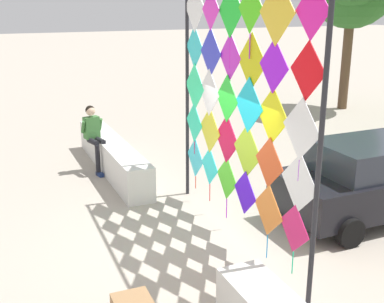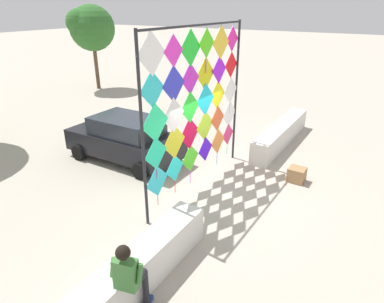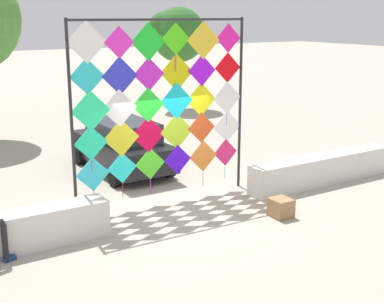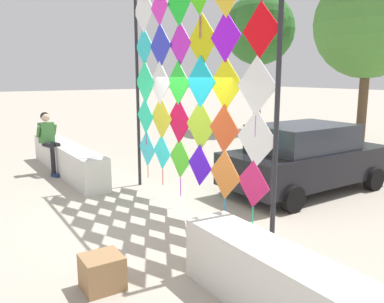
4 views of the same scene
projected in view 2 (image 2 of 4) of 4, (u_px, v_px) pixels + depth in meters
The scene contains 8 objects.
ground at pixel (218, 191), 9.34m from camera, with size 120.00×120.00×0.00m, color #ADA393.
plaza_ledge_left at pixel (120, 288), 5.65m from camera, with size 4.63×0.60×0.76m, color silver.
plaza_ledge_right at pixel (281, 134), 12.35m from camera, with size 4.63×0.60×0.76m, color silver.
kite_display_rack at pixel (198, 100), 8.62m from camera, with size 4.51×0.18×4.36m.
seated_vendor at pixel (130, 274), 5.15m from camera, with size 0.75×0.55×1.60m.
parked_car at pixel (125, 138), 10.91m from camera, with size 1.87×3.85×1.49m.
cardboard_box_large at pixel (297, 175), 9.76m from camera, with size 0.44×0.47×0.42m, color #9E754C.
tree_far_right at pixel (91, 27), 19.25m from camera, with size 2.68×2.58×4.79m.
Camera 2 is at (-7.27, -3.65, 4.76)m, focal length 31.37 mm.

